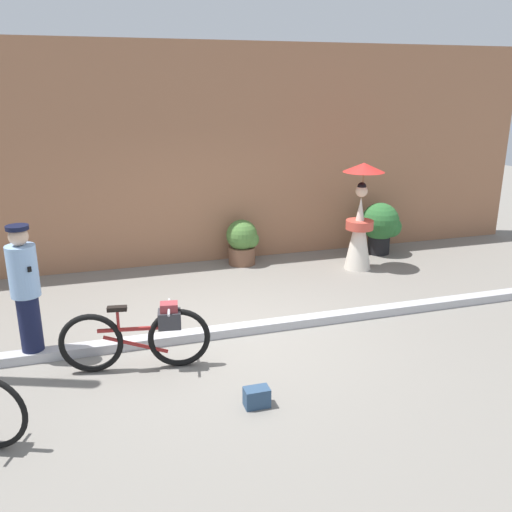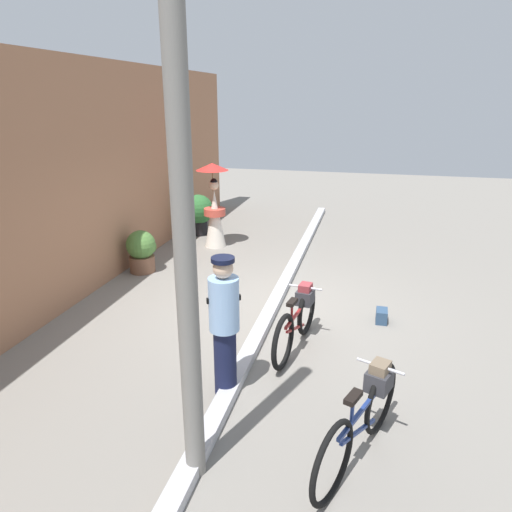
# 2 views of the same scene
# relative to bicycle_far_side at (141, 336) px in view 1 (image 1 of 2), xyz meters

# --- Properties ---
(ground_plane) EXTENTS (30.00, 30.00, 0.00)m
(ground_plane) POSITION_rel_bicycle_far_side_xyz_m (1.15, 0.57, -0.42)
(ground_plane) COLOR gray
(building_wall) EXTENTS (14.00, 0.40, 3.93)m
(building_wall) POSITION_rel_bicycle_far_side_xyz_m (1.15, 4.02, 1.54)
(building_wall) COLOR #9E6B4C
(building_wall) RESTS_ON ground_plane
(sidewalk_curb) EXTENTS (14.00, 0.20, 0.12)m
(sidewalk_curb) POSITION_rel_bicycle_far_side_xyz_m (1.15, 0.57, -0.36)
(sidewalk_curb) COLOR #B2B2B7
(sidewalk_curb) RESTS_ON ground_plane
(bicycle_far_side) EXTENTS (1.72, 0.48, 0.81)m
(bicycle_far_side) POSITION_rel_bicycle_far_side_xyz_m (0.00, 0.00, 0.00)
(bicycle_far_side) COLOR black
(bicycle_far_side) RESTS_ON ground_plane
(person_officer) EXTENTS (0.34, 0.35, 1.68)m
(person_officer) POSITION_rel_bicycle_far_side_xyz_m (-1.25, 0.63, 0.47)
(person_officer) COLOR #141938
(person_officer) RESTS_ON ground_plane
(person_with_parasol) EXTENTS (0.73, 0.73, 1.91)m
(person_with_parasol) POSITION_rel_bicycle_far_side_xyz_m (4.11, 2.59, 0.50)
(person_with_parasol) COLOR silver
(person_with_parasol) RESTS_ON ground_plane
(potted_plant_by_door) EXTENTS (0.75, 0.74, 1.01)m
(potted_plant_by_door) POSITION_rel_bicycle_far_side_xyz_m (4.95, 3.29, 0.15)
(potted_plant_by_door) COLOR black
(potted_plant_by_door) RESTS_ON ground_plane
(potted_plant_small) EXTENTS (0.59, 0.57, 0.84)m
(potted_plant_small) POSITION_rel_bicycle_far_side_xyz_m (2.18, 3.44, 0.02)
(potted_plant_small) COLOR brown
(potted_plant_small) RESTS_ON ground_plane
(backpack_on_pavement) EXTENTS (0.26, 0.17, 0.21)m
(backpack_on_pavement) POSITION_rel_bicycle_far_side_xyz_m (1.05, -1.15, -0.31)
(backpack_on_pavement) COLOR navy
(backpack_on_pavement) RESTS_ON ground_plane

